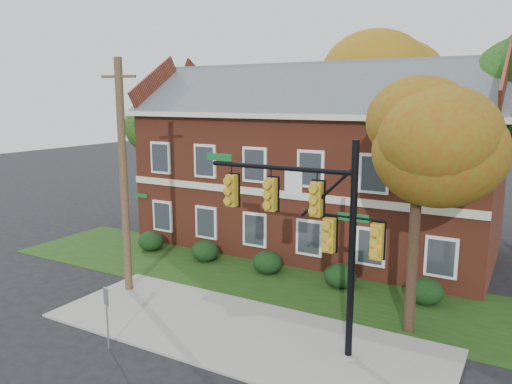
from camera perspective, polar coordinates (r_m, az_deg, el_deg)
The scene contains 15 objects.
ground at distance 17.02m, azimuth -3.74°, elevation -17.09°, with size 120.00×120.00×0.00m, color black.
sidewalk at distance 17.75m, azimuth -1.89°, elevation -15.69°, with size 14.00×5.00×0.08m, color gray.
grass_strip at distance 21.81m, azimuth 5.13°, elevation -10.62°, with size 30.00×6.00×0.04m, color #193811.
apartment_building at distance 26.75m, azimuth 6.76°, elevation 4.28°, with size 18.80×8.80×9.74m.
hedge_far_left at distance 26.95m, azimuth -11.93°, elevation -5.51°, with size 1.40×1.26×1.05m, color black.
hedge_left at distance 24.84m, azimuth -5.84°, elevation -6.73°, with size 1.40×1.26×1.05m, color black.
hedge_center at distance 23.06m, azimuth 1.33°, elevation -8.05°, with size 1.40×1.26×1.05m, color black.
hedge_right at distance 21.71m, azimuth 9.59°, elevation -9.41°, with size 1.40×1.26×1.05m, color black.
hedge_far_right at distance 20.87m, azimuth 18.79°, elevation -10.69°, with size 1.40×1.26×1.05m, color black.
tree_near_right at distance 16.74m, azimuth 18.90°, elevation 5.81°, with size 4.50×4.25×8.58m.
tree_left_rear at distance 30.85m, azimuth -11.07°, elevation 8.15°, with size 5.40×5.10×8.88m.
tree_far_rear at distance 33.57m, azimuth 14.45°, elevation 11.90°, with size 6.84×6.46×11.52m.
traffic_signal at distance 15.31m, azimuth 6.68°, elevation -3.48°, with size 6.06×0.54×6.76m.
utility_pole at distance 20.71m, azimuth -14.90°, elevation 1.67°, with size 1.46×0.44×9.49m.
sign_post at distance 16.88m, azimuth -16.71°, elevation -12.55°, with size 0.29×0.14×2.06m.
Camera 1 is at (8.38, -12.52, 7.91)m, focal length 35.00 mm.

